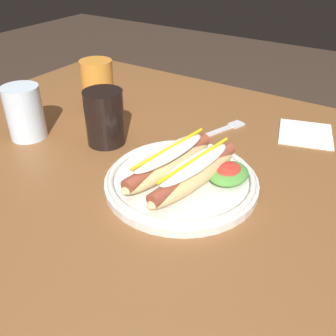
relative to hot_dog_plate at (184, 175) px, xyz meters
name	(u,v)px	position (x,y,z in m)	size (l,w,h in m)	color
dining_table	(94,206)	(-0.06, 0.19, -0.12)	(1.18, 1.06, 0.74)	brown
hot_dog_plate	(184,175)	(0.00, 0.00, 0.00)	(0.29, 0.29, 0.08)	silver
fork	(227,128)	(0.26, 0.04, -0.02)	(0.12, 0.06, 0.00)	silver
soda_cup	(105,118)	(0.05, 0.24, 0.04)	(0.09, 0.09, 0.12)	black
water_cup	(25,112)	(-0.03, 0.41, 0.04)	(0.08, 0.08, 0.12)	silver
extra_cup	(98,87)	(0.17, 0.36, 0.04)	(0.08, 0.08, 0.14)	orange
napkin	(305,134)	(0.34, -0.13, -0.02)	(0.13, 0.12, 0.00)	white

